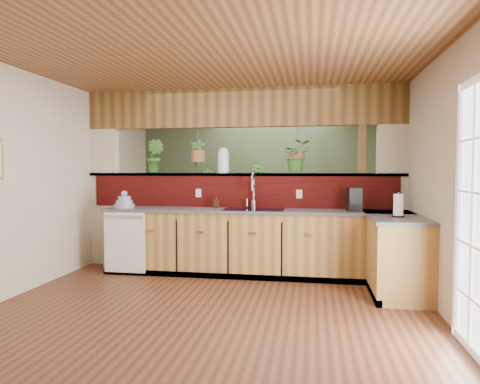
% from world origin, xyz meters
% --- Properties ---
extents(ground, '(4.60, 7.00, 0.01)m').
position_xyz_m(ground, '(0.00, 0.00, 0.00)').
color(ground, '#4F2918').
rests_on(ground, ground).
extents(ceiling, '(4.60, 7.00, 0.01)m').
position_xyz_m(ceiling, '(0.00, 0.00, 2.60)').
color(ceiling, brown).
rests_on(ceiling, ground).
extents(wall_back, '(4.60, 0.02, 2.60)m').
position_xyz_m(wall_back, '(0.00, 3.50, 1.30)').
color(wall_back, beige).
rests_on(wall_back, ground).
extents(wall_left, '(0.02, 7.00, 2.60)m').
position_xyz_m(wall_left, '(-2.30, 0.00, 1.30)').
color(wall_left, beige).
rests_on(wall_left, ground).
extents(wall_right, '(0.02, 7.00, 2.60)m').
position_xyz_m(wall_right, '(2.30, 0.00, 1.30)').
color(wall_right, beige).
rests_on(wall_right, ground).
extents(pass_through_partition, '(4.60, 0.21, 2.60)m').
position_xyz_m(pass_through_partition, '(0.03, 1.35, 1.19)').
color(pass_through_partition, beige).
rests_on(pass_through_partition, ground).
extents(pass_through_ledge, '(4.60, 0.21, 0.04)m').
position_xyz_m(pass_through_ledge, '(0.00, 1.35, 1.37)').
color(pass_through_ledge, brown).
rests_on(pass_through_ledge, ground).
extents(header_beam, '(4.60, 0.15, 0.55)m').
position_xyz_m(header_beam, '(0.00, 1.35, 2.33)').
color(header_beam, brown).
rests_on(header_beam, ground).
extents(sage_backwall, '(4.55, 0.02, 2.55)m').
position_xyz_m(sage_backwall, '(0.00, 3.48, 1.30)').
color(sage_backwall, '#4B5D40').
rests_on(sage_backwall, ground).
extents(countertop, '(4.14, 1.52, 0.90)m').
position_xyz_m(countertop, '(0.84, 0.87, 0.45)').
color(countertop, olive).
rests_on(countertop, ground).
extents(dishwasher, '(0.58, 0.03, 0.82)m').
position_xyz_m(dishwasher, '(-1.48, 0.66, 0.46)').
color(dishwasher, white).
rests_on(dishwasher, ground).
extents(navy_sink, '(0.82, 0.50, 0.18)m').
position_xyz_m(navy_sink, '(0.25, 0.98, 0.82)').
color(navy_sink, black).
rests_on(navy_sink, countertop).
extents(french_door, '(0.06, 1.02, 2.16)m').
position_xyz_m(french_door, '(2.27, -1.30, 1.05)').
color(french_door, white).
rests_on(french_door, ground).
extents(faucet, '(0.22, 0.22, 0.50)m').
position_xyz_m(faucet, '(0.22, 1.13, 1.17)').
color(faucet, '#B7B7B2').
rests_on(faucet, countertop).
extents(dish_stack, '(0.28, 0.28, 0.25)m').
position_xyz_m(dish_stack, '(-1.57, 0.87, 0.98)').
color(dish_stack, '#8896B0').
rests_on(dish_stack, countertop).
extents(soap_dispenser, '(0.09, 0.10, 0.18)m').
position_xyz_m(soap_dispenser, '(-0.30, 1.12, 0.99)').
color(soap_dispenser, '#331E12').
rests_on(soap_dispenser, countertop).
extents(coffee_maker, '(0.16, 0.27, 0.31)m').
position_xyz_m(coffee_maker, '(1.56, 0.94, 1.04)').
color(coffee_maker, black).
rests_on(coffee_maker, countertop).
extents(paper_towel, '(0.13, 0.13, 0.28)m').
position_xyz_m(paper_towel, '(2.00, 0.32, 1.03)').
color(paper_towel, black).
rests_on(paper_towel, countertop).
extents(glass_jar, '(0.17, 0.17, 0.37)m').
position_xyz_m(glass_jar, '(-0.25, 1.35, 1.58)').
color(glass_jar, silver).
rests_on(glass_jar, pass_through_ledge).
extents(ledge_plant_left, '(0.30, 0.26, 0.50)m').
position_xyz_m(ledge_plant_left, '(-1.30, 1.35, 1.64)').
color(ledge_plant_left, '#2F6623').
rests_on(ledge_plant_left, pass_through_ledge).
extents(hanging_plant_a, '(0.24, 0.20, 0.55)m').
position_xyz_m(hanging_plant_a, '(-0.63, 1.35, 1.81)').
color(hanging_plant_a, brown).
rests_on(hanging_plant_a, header_beam).
extents(hanging_plant_b, '(0.44, 0.39, 0.56)m').
position_xyz_m(hanging_plant_b, '(0.81, 1.35, 1.82)').
color(hanging_plant_b, brown).
rests_on(hanging_plant_b, header_beam).
extents(shelving_console, '(1.63, 0.54, 1.07)m').
position_xyz_m(shelving_console, '(-0.36, 3.25, 0.50)').
color(shelving_console, black).
rests_on(shelving_console, ground).
extents(shelf_plant_a, '(0.24, 0.17, 0.44)m').
position_xyz_m(shelf_plant_a, '(-0.98, 3.25, 1.25)').
color(shelf_plant_a, '#2F6623').
rests_on(shelf_plant_a, shelving_console).
extents(shelf_plant_b, '(0.37, 0.37, 0.50)m').
position_xyz_m(shelf_plant_b, '(0.01, 3.25, 1.29)').
color(shelf_plant_b, '#2F6623').
rests_on(shelf_plant_b, shelving_console).
extents(floor_plant, '(0.66, 0.59, 0.66)m').
position_xyz_m(floor_plant, '(1.05, 2.10, 0.33)').
color(floor_plant, '#2F6623').
rests_on(floor_plant, ground).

